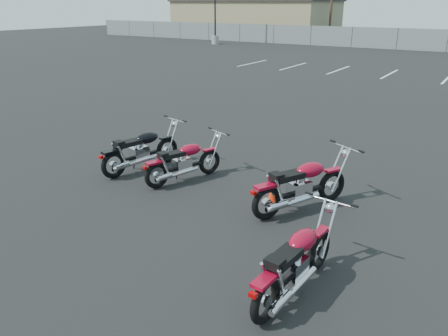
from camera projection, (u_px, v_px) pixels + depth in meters
The scene contains 10 objects.
ground at pixel (200, 205), 8.77m from camera, with size 120.00×120.00×0.00m, color black.
motorcycle_front_red at pixel (184, 162), 9.83m from camera, with size 1.10×2.05×1.02m.
motorcycle_second_black at pixel (141, 150), 10.47m from camera, with size 0.97×2.25×1.10m.
motorcycle_third_red at pixel (301, 185), 8.39m from camera, with size 1.48×2.27×1.15m.
motorcycle_rear_red at pixel (296, 263), 5.95m from camera, with size 0.85×2.19×1.07m.
training_cone_near at pixel (272, 196), 8.81m from camera, with size 0.28×0.28×0.34m.
light_pole_west at pixel (215, 18), 42.45m from camera, with size 0.80×0.70×9.71m.
chainlink_fence at pixel (448, 41), 35.97m from camera, with size 80.06×0.06×1.80m.
tan_building_west at pixel (256, 18), 52.18m from camera, with size 18.40×10.40×4.30m.
parking_line_stripes at pixel (363, 72), 25.76m from camera, with size 15.12×4.00×0.01m.
Camera 1 is at (4.72, -6.41, 3.80)m, focal length 35.00 mm.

